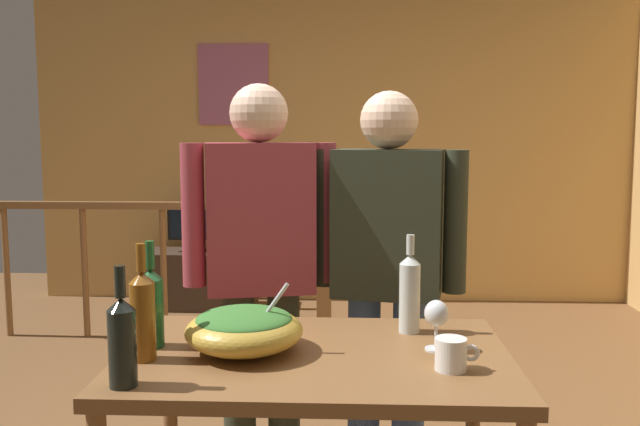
# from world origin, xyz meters

# --- Properties ---
(back_wall) EXTENTS (5.10, 0.10, 2.84)m
(back_wall) POSITION_xyz_m (0.00, 3.00, 1.42)
(back_wall) COLOR tan
(back_wall) RESTS_ON ground_plane
(framed_picture) EXTENTS (0.59, 0.03, 0.67)m
(framed_picture) POSITION_xyz_m (-0.85, 2.94, 1.85)
(framed_picture) COLOR #A45981
(stair_railing) EXTENTS (2.35, 0.10, 1.02)m
(stair_railing) POSITION_xyz_m (-0.75, 1.80, 0.62)
(stair_railing) COLOR brown
(stair_railing) RESTS_ON ground_plane
(tv_console) EXTENTS (0.90, 0.40, 0.47)m
(tv_console) POSITION_xyz_m (-1.10, 2.65, 0.24)
(tv_console) COLOR #38281E
(tv_console) RESTS_ON ground_plane
(flat_screen_tv) EXTENTS (0.51, 0.12, 0.41)m
(flat_screen_tv) POSITION_xyz_m (-1.10, 2.62, 0.72)
(flat_screen_tv) COLOR black
(flat_screen_tv) RESTS_ON tv_console
(serving_table) EXTENTS (1.16, 0.76, 0.80)m
(serving_table) POSITION_xyz_m (0.03, -0.83, 0.71)
(serving_table) COLOR brown
(serving_table) RESTS_ON ground_plane
(salad_bowl) EXTENTS (0.35, 0.35, 0.21)m
(salad_bowl) POSITION_xyz_m (-0.18, -0.84, 0.87)
(salad_bowl) COLOR gold
(salad_bowl) RESTS_ON serving_table
(wine_glass) EXTENTS (0.07, 0.07, 0.15)m
(wine_glass) POSITION_xyz_m (0.39, -0.80, 0.90)
(wine_glass) COLOR silver
(wine_glass) RESTS_ON serving_table
(wine_bottle_clear) EXTENTS (0.07, 0.07, 0.32)m
(wine_bottle_clear) POSITION_xyz_m (0.33, -0.62, 0.93)
(wine_bottle_clear) COLOR silver
(wine_bottle_clear) RESTS_ON serving_table
(wine_bottle_dark) EXTENTS (0.07, 0.07, 0.32)m
(wine_bottle_dark) POSITION_xyz_m (-0.45, -1.12, 0.92)
(wine_bottle_dark) COLOR black
(wine_bottle_dark) RESTS_ON serving_table
(wine_bottle_green) EXTENTS (0.07, 0.07, 0.33)m
(wine_bottle_green) POSITION_xyz_m (-0.47, -0.80, 0.93)
(wine_bottle_green) COLOR #1E5628
(wine_bottle_green) RESTS_ON serving_table
(wine_bottle_amber) EXTENTS (0.07, 0.07, 0.34)m
(wine_bottle_amber) POSITION_xyz_m (-0.46, -0.92, 0.93)
(wine_bottle_amber) COLOR brown
(wine_bottle_amber) RESTS_ON serving_table
(mug_white) EXTENTS (0.12, 0.09, 0.09)m
(mug_white) POSITION_xyz_m (0.42, -0.97, 0.84)
(mug_white) COLOR white
(mug_white) RESTS_ON serving_table
(person_standing_left) EXTENTS (0.60, 0.30, 1.64)m
(person_standing_left) POSITION_xyz_m (-0.22, -0.18, 0.97)
(person_standing_left) COLOR #2D3323
(person_standing_left) RESTS_ON ground_plane
(person_standing_right) EXTENTS (0.60, 0.30, 1.61)m
(person_standing_right) POSITION_xyz_m (0.28, -0.18, 0.95)
(person_standing_right) COLOR #3D5684
(person_standing_right) RESTS_ON ground_plane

